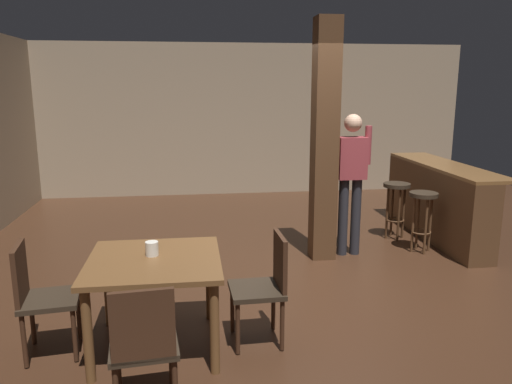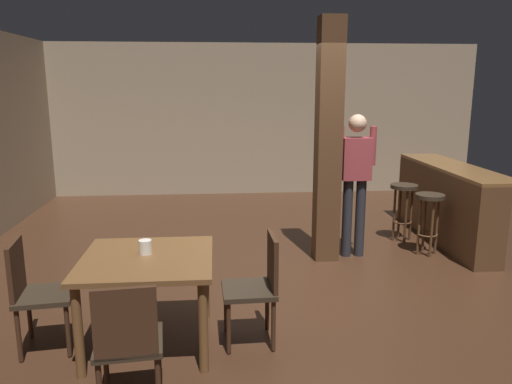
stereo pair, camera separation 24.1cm
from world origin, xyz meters
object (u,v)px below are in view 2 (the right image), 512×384
object	(u,v)px
standing_person	(355,175)
napkin_cup	(145,247)
dining_table	(147,270)
bar_counter	(445,203)
bar_stool_near	(429,210)
chair_west	(34,289)
chair_south	(128,340)
chair_east	(258,283)
bar_stool_mid	(404,199)

from	to	relation	value
standing_person	napkin_cup	bearing A→B (deg)	-139.80
dining_table	standing_person	bearing A→B (deg)	41.56
bar_counter	bar_stool_near	bearing A→B (deg)	-129.89
chair_west	chair_south	bearing A→B (deg)	-45.09
napkin_cup	chair_east	bearing A→B (deg)	-6.79
bar_stool_mid	bar_stool_near	bearing A→B (deg)	-80.06
chair_west	bar_counter	distance (m)	5.12
dining_table	bar_counter	bearing A→B (deg)	34.61
bar_counter	bar_stool_near	world-z (taller)	bar_counter
chair_west	standing_person	bearing A→B (deg)	32.65
chair_south	standing_person	bearing A→B (deg)	51.85
chair_south	standing_person	world-z (taller)	standing_person
dining_table	chair_south	distance (m)	0.88
chair_west	bar_stool_near	bearing A→B (deg)	25.87
chair_east	napkin_cup	distance (m)	0.94
dining_table	standing_person	xyz separation A→B (m)	(2.21, 1.96, 0.37)
bar_stool_mid	chair_east	bearing A→B (deg)	-130.45
bar_stool_mid	dining_table	bearing A→B (deg)	-140.47
napkin_cup	bar_counter	size ratio (longest dim) A/B	0.05
bar_stool_near	bar_stool_mid	bearing A→B (deg)	99.94
bar_stool_mid	chair_south	bearing A→B (deg)	-132.08
bar_stool_near	bar_stool_mid	distance (m)	0.58
standing_person	bar_stool_near	bearing A→B (deg)	-1.88
chair_south	napkin_cup	bearing A→B (deg)	90.29
chair_east	chair_west	distance (m)	1.74
chair_east	standing_person	size ratio (longest dim) A/B	0.52
bar_stool_near	standing_person	bearing A→B (deg)	178.12
napkin_cup	standing_person	distance (m)	2.92
bar_stool_near	bar_stool_mid	xyz separation A→B (m)	(-0.10, 0.58, 0.01)
chair_east	napkin_cup	world-z (taller)	chair_east
standing_person	bar_stool_near	xyz separation A→B (m)	(0.93, -0.03, -0.43)
chair_west	bar_stool_mid	distance (m)	4.64
chair_west	bar_stool_near	world-z (taller)	chair_west
dining_table	bar_stool_mid	size ratio (longest dim) A/B	1.33
napkin_cup	bar_counter	distance (m)	4.35
chair_east	bar_counter	bearing A→B (deg)	42.68
chair_west	standing_person	world-z (taller)	standing_person
bar_stool_mid	bar_counter	bearing A→B (deg)	-1.92
chair_south	chair_east	xyz separation A→B (m)	(0.89, 0.84, 0.00)
bar_counter	dining_table	bearing A→B (deg)	-145.39
dining_table	bar_stool_mid	bearing A→B (deg)	39.53
dining_table	standing_person	size ratio (longest dim) A/B	0.59
dining_table	napkin_cup	size ratio (longest dim) A/B	9.03
bar_counter	chair_south	bearing A→B (deg)	-137.12
dining_table	chair_west	xyz separation A→B (m)	(-0.87, -0.01, -0.12)
chair_east	napkin_cup	xyz separation A→B (m)	(-0.89, 0.11, 0.29)
chair_west	standing_person	xyz separation A→B (m)	(3.07, 1.97, 0.50)
napkin_cup	bar_stool_near	size ratio (longest dim) A/B	0.15
chair_west	napkin_cup	size ratio (longest dim) A/B	7.89
chair_south	standing_person	xyz separation A→B (m)	(2.22, 2.83, 0.50)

